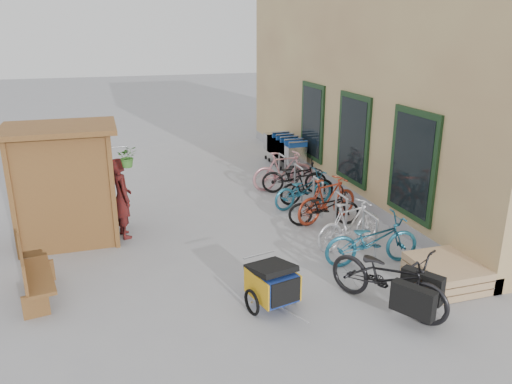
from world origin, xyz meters
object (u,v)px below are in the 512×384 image
object	(u,v)px
pallet_stack	(446,273)
person_kiosk	(122,198)
shopping_carts	(284,148)
bike_3	(327,200)
bike_2	(324,207)
bench	(32,273)
bike_5	(307,186)
kiosk	(59,169)
child_trailer	(272,282)
bike_0	(372,240)
bike_4	(304,190)
cargo_bike	(390,278)
bike_7	(283,171)
bike_1	(350,224)
bike_6	(294,176)

from	to	relation	value
pallet_stack	person_kiosk	size ratio (longest dim) A/B	0.71
shopping_carts	bike_3	distance (m)	4.70
bike_2	bench	bearing A→B (deg)	117.06
bike_5	shopping_carts	bearing A→B (deg)	-14.54
bench	kiosk	bearing A→B (deg)	70.38
child_trailer	bike_0	world-z (taller)	bike_0
shopping_carts	bike_4	world-z (taller)	shopping_carts
bike_4	cargo_bike	bearing A→B (deg)	160.38
pallet_stack	person_kiosk	distance (m)	6.41
shopping_carts	child_trailer	size ratio (longest dim) A/B	1.75
child_trailer	bike_3	world-z (taller)	bike_3
kiosk	child_trailer	bearing A→B (deg)	-49.21
bike_3	bike_0	bearing A→B (deg)	159.48
bench	bike_3	bearing A→B (deg)	6.37
bike_5	bike_7	distance (m)	1.26
bike_1	bike_5	world-z (taller)	bike_1
shopping_carts	bike_6	size ratio (longest dim) A/B	1.39
bike_2	bike_4	bearing A→B (deg)	10.80
bike_1	bike_2	size ratio (longest dim) A/B	1.01
bike_6	bike_1	bearing A→B (deg)	-165.32
pallet_stack	bike_7	bearing A→B (deg)	97.99
child_trailer	cargo_bike	world-z (taller)	cargo_bike
pallet_stack	bike_0	world-z (taller)	bike_0
cargo_bike	bike_4	size ratio (longest dim) A/B	1.25
child_trailer	cargo_bike	bearing A→B (deg)	-31.46
child_trailer	bike_4	world-z (taller)	bike_4
person_kiosk	bike_6	xyz separation A→B (m)	(4.49, 1.65, -0.40)
bike_1	bike_7	xyz separation A→B (m)	(0.06, 3.93, 0.05)
kiosk	shopping_carts	distance (m)	7.54
pallet_stack	child_trailer	size ratio (longest dim) A/B	0.88
pallet_stack	person_kiosk	xyz separation A→B (m)	(-5.13, 3.78, 0.64)
child_trailer	bike_1	xyz separation A→B (m)	(2.21, 1.70, 0.05)
bike_2	kiosk	bearing A→B (deg)	94.16
kiosk	bike_7	size ratio (longest dim) A/B	1.42
pallet_stack	shopping_carts	world-z (taller)	shopping_carts
bike_1	cargo_bike	bearing A→B (deg)	153.28
bike_4	bike_1	bearing A→B (deg)	165.78
bench	shopping_carts	bearing A→B (deg)	33.88
pallet_stack	bike_2	bearing A→B (deg)	105.40
bike_3	bike_1	bearing A→B (deg)	155.78
shopping_carts	child_trailer	distance (m)	8.37
shopping_carts	cargo_bike	xyz separation A→B (m)	(-1.37, -8.34, -0.10)
bike_2	bike_0	bearing A→B (deg)	-167.17
shopping_carts	bike_2	bearing A→B (deg)	-100.00
kiosk	bike_1	world-z (taller)	kiosk
cargo_bike	child_trailer	bearing A→B (deg)	132.34
pallet_stack	bike_4	size ratio (longest dim) A/B	0.72
bike_2	bike_5	world-z (taller)	bike_5
cargo_bike	bike_6	world-z (taller)	cargo_bike
child_trailer	bike_5	bearing A→B (deg)	47.65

